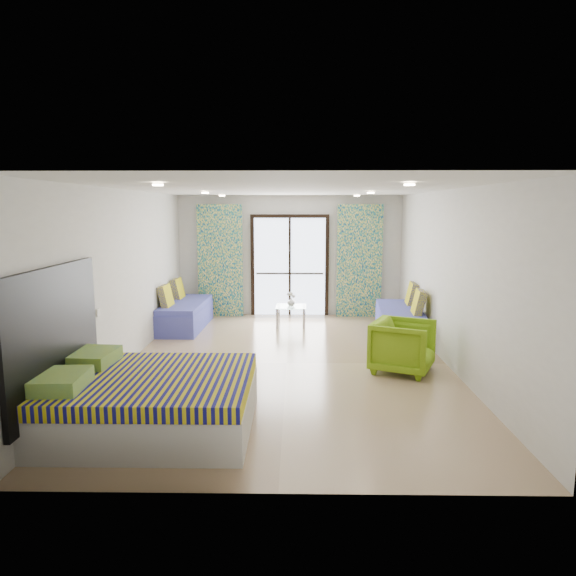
{
  "coord_description": "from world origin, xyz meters",
  "views": [
    {
      "loc": [
        0.15,
        -7.8,
        2.41
      ],
      "look_at": [
        0.02,
        0.3,
        1.15
      ],
      "focal_mm": 32.0,
      "sensor_mm": 36.0,
      "label": 1
    }
  ],
  "objects_px": {
    "bed": "(148,401)",
    "armchair": "(403,344)",
    "daybed_left": "(185,313)",
    "daybed_right": "(400,321)",
    "coffee_table": "(291,308)"
  },
  "relations": [
    {
      "from": "bed",
      "to": "armchair",
      "type": "distance_m",
      "value": 3.81
    },
    {
      "from": "daybed_left",
      "to": "daybed_right",
      "type": "distance_m",
      "value": 4.29
    },
    {
      "from": "daybed_right",
      "to": "bed",
      "type": "bearing_deg",
      "value": -125.72
    },
    {
      "from": "daybed_left",
      "to": "coffee_table",
      "type": "distance_m",
      "value": 2.17
    },
    {
      "from": "bed",
      "to": "coffee_table",
      "type": "xyz_separation_m",
      "value": [
        1.52,
        5.06,
        0.05
      ]
    },
    {
      "from": "bed",
      "to": "armchair",
      "type": "height_order",
      "value": "armchair"
    },
    {
      "from": "coffee_table",
      "to": "armchair",
      "type": "bearing_deg",
      "value": -60.68
    },
    {
      "from": "daybed_left",
      "to": "coffee_table",
      "type": "bearing_deg",
      "value": 7.63
    },
    {
      "from": "armchair",
      "to": "daybed_right",
      "type": "bearing_deg",
      "value": 14.01
    },
    {
      "from": "daybed_left",
      "to": "bed",
      "type": "bearing_deg",
      "value": -80.98
    },
    {
      "from": "daybed_right",
      "to": "coffee_table",
      "type": "relative_size",
      "value": 2.86
    },
    {
      "from": "daybed_left",
      "to": "daybed_right",
      "type": "xyz_separation_m",
      "value": [
        4.24,
        -0.68,
        0.01
      ]
    },
    {
      "from": "coffee_table",
      "to": "daybed_left",
      "type": "bearing_deg",
      "value": -173.88
    },
    {
      "from": "bed",
      "to": "daybed_left",
      "type": "distance_m",
      "value": 4.88
    },
    {
      "from": "daybed_right",
      "to": "armchair",
      "type": "bearing_deg",
      "value": -95.18
    }
  ]
}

